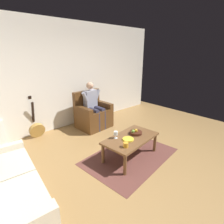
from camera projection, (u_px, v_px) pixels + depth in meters
The scene contains 11 objects.
ground_plane at pixel (145, 165), 3.23m from camera, with size 6.88×6.88×0.00m, color olive.
wall_back at pixel (69, 76), 4.68m from camera, with size 6.13×0.06×2.76m, color silver.
rug at pixel (130, 156), 3.50m from camera, with size 1.81×1.22×0.01m, color brown.
armchair at pixel (93, 115), 4.80m from camera, with size 0.88×0.76×0.99m.
person_seated at pixel (94, 104), 4.67m from camera, with size 0.62×0.59×1.25m.
coffee_table at pixel (131, 140), 3.38m from camera, with size 1.18×0.74×0.43m.
guitar at pixel (37, 129), 4.24m from camera, with size 0.36×0.32×1.02m.
wine_glass_near at pixel (116, 134), 3.30m from camera, with size 0.08×0.08×0.14m.
fruit_bowl at pixel (136, 132), 3.50m from camera, with size 0.25×0.25×0.11m.
decorative_dish at pixel (128, 139), 3.27m from camera, with size 0.21×0.21×0.02m, color gold.
candle_jar at pixel (126, 145), 3.01m from camera, with size 0.09×0.09×0.09m, color gold.
Camera 1 is at (2.28, 1.64, 1.98)m, focal length 27.94 mm.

